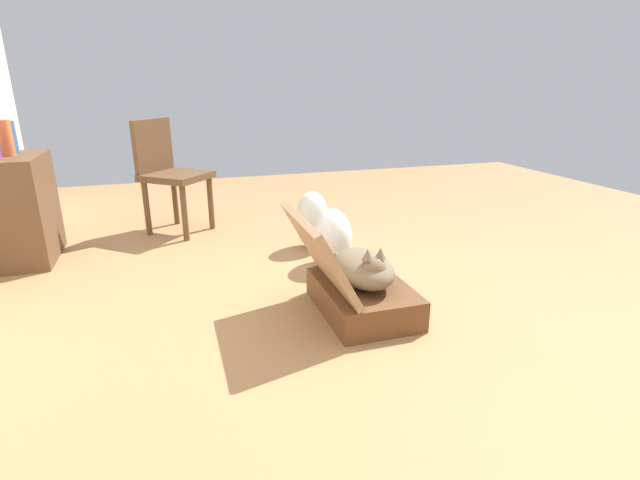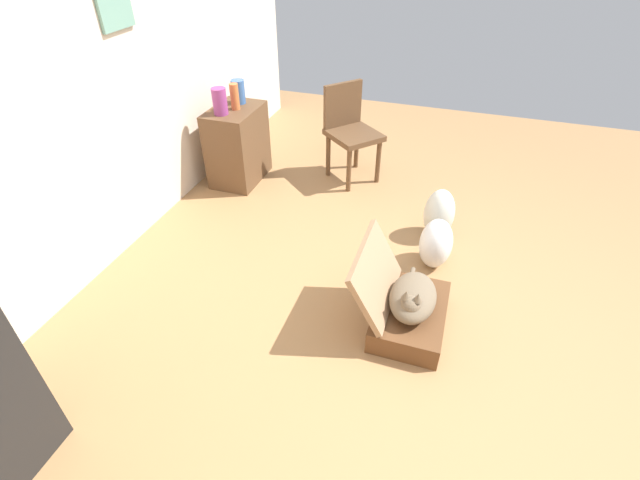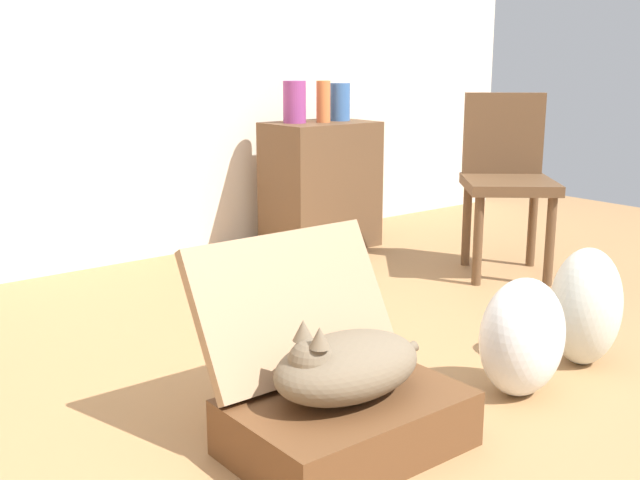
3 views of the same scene
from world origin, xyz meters
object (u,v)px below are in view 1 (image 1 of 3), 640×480
Objects in this scene: plastic_bag_clear at (313,220)px; side_table at (16,210)px; chair at (169,171)px; plastic_bag_white at (333,238)px; suitcase_base at (363,297)px; cat at (364,268)px; vase_short at (6,137)px; vase_round at (6,138)px.

plastic_bag_clear is 0.59× the size of side_table.
plastic_bag_white is at bearing -98.60° from chair.
side_table is at bearing 69.32° from plastic_bag_white.
chair is (1.11, 0.96, 0.29)m from plastic_bag_white.
suitcase_base is at bearing 174.20° from plastic_bag_white.
suitcase_base is at bearing -2.20° from cat.
vase_round reaches higher than vase_short.
cat is at bearing -112.78° from chair.
plastic_bag_clear is 2.01m from vase_round.
plastic_bag_clear is at bearing -104.50° from vase_short.
plastic_bag_clear is (0.38, 0.02, 0.02)m from plastic_bag_white.
cat is 1.26× the size of plastic_bag_clear.
suitcase_base is 2.42m from vase_round.
suitcase_base is 1.50× the size of plastic_bag_clear.
cat is 2.38m from vase_round.
chair is (1.77, 0.89, 0.40)m from suitcase_base.
chair is (0.38, -0.97, 0.13)m from side_table.
plastic_bag_white is 2.22m from vase_short.
vase_round reaches higher than suitcase_base.
vase_short is at bearing 14.88° from vase_round.
suitcase_base is at bearing -126.69° from side_table.
vase_short is (0.87, 1.94, 0.61)m from plastic_bag_white.
side_table is 0.47m from vase_short.
side_table is (0.35, 1.91, 0.14)m from plastic_bag_clear.
side_table is at bearing -174.76° from vase_short.
vase_round reaches higher than plastic_bag_white.
side_table is (0.73, 1.93, 0.16)m from plastic_bag_white.
suitcase_base is 2.02m from chair.
vase_short is at bearing 144.30° from chair.
cat is at bearing -126.88° from side_table.
cat is 1.05m from plastic_bag_clear.
side_table reaches higher than plastic_bag_white.
cat is (-0.01, 0.00, 0.17)m from suitcase_base.
vase_short is 0.93× the size of vase_round.
plastic_bag_white is 1.71× the size of vase_round.
plastic_bag_white is (0.67, -0.07, -0.06)m from cat.
plastic_bag_white is at bearing -110.68° from side_table.
side_table reaches higher than suitcase_base.
suitcase_base is 2.34m from side_table.
vase_short is at bearing 65.81° from plastic_bag_white.
vase_short is at bearing 75.50° from plastic_bag_clear.
suitcase_base is 0.71× the size of chair.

